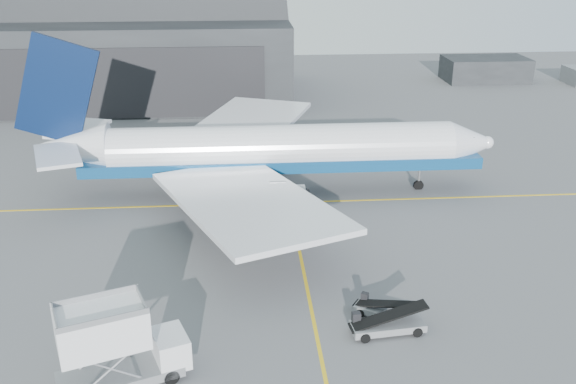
{
  "coord_description": "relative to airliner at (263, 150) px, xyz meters",
  "views": [
    {
      "loc": [
        -4.4,
        -35.78,
        23.54
      ],
      "look_at": [
        -0.81,
        11.5,
        4.5
      ],
      "focal_mm": 40.0,
      "sensor_mm": 36.0,
      "label": 1
    }
  ],
  "objects": [
    {
      "name": "catering_truck",
      "position": [
        -9.26,
        -28.07,
        -1.93
      ],
      "size": [
        7.7,
        5.0,
        4.97
      ],
      "rotation": [
        0.0,
        0.0,
        0.35
      ],
      "color": "gray",
      "rests_on": "ground"
    },
    {
      "name": "belt_loader_b",
      "position": [
        7.07,
        -22.53,
        -3.93
      ],
      "size": [
        4.16,
        3.34,
        1.65
      ],
      "rotation": [
        0.0,
        0.0,
        -0.57
      ],
      "color": "gray",
      "rests_on": "ground"
    },
    {
      "name": "taxi_lines",
      "position": [
        2.36,
        -9.81,
        -4.43
      ],
      "size": [
        80.0,
        42.12,
        0.02
      ],
      "color": "yellow",
      "rests_on": "ground"
    },
    {
      "name": "distant_bldg_a",
      "position": [
        40.36,
        49.52,
        -4.44
      ],
      "size": [
        14.0,
        8.0,
        4.0
      ],
      "primitive_type": "cube",
      "color": "black",
      "rests_on": "ground"
    },
    {
      "name": "pushback_tug",
      "position": [
        -1.03,
        -10.59,
        -3.76
      ],
      "size": [
        4.46,
        3.52,
        1.82
      ],
      "rotation": [
        0.0,
        0.0,
        -0.39
      ],
      "color": "black",
      "rests_on": "ground"
    },
    {
      "name": "ground",
      "position": [
        2.36,
        -22.48,
        -4.44
      ],
      "size": [
        200.0,
        200.0,
        0.0
      ],
      "primitive_type": "plane",
      "color": "#565659",
      "rests_on": "ground"
    },
    {
      "name": "hangar",
      "position": [
        -19.64,
        42.46,
        5.1
      ],
      "size": [
        50.0,
        28.3,
        28.0
      ],
      "color": "black",
      "rests_on": "ground"
    },
    {
      "name": "belt_loader_a",
      "position": [
        6.83,
        -24.28,
        -3.85
      ],
      "size": [
        5.1,
        2.2,
        1.91
      ],
      "rotation": [
        0.0,
        0.0,
        0.11
      ],
      "color": "gray",
      "rests_on": "ground"
    },
    {
      "name": "airliner",
      "position": [
        0.0,
        0.0,
        0.0
      ],
      "size": [
        45.24,
        43.87,
        15.88
      ],
      "color": "white",
      "rests_on": "ground"
    },
    {
      "name": "traffic_cone",
      "position": [
        6.49,
        -22.16,
        -4.21
      ],
      "size": [
        0.34,
        0.34,
        0.5
      ],
      "color": "#FF2F08",
      "rests_on": "ground"
    }
  ]
}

